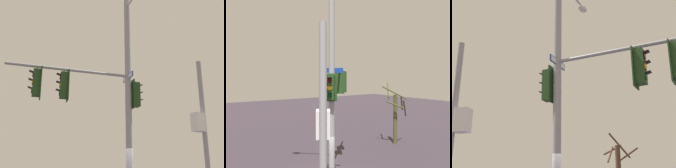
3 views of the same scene
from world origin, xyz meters
The scene contains 3 objects.
main_signal_pole_assembly centered at (0.38, -0.69, 5.18)m, with size 4.45×5.75×9.82m.
secondary_pole_assembly centered at (-3.56, 2.24, 3.66)m, with size 0.82×0.67×7.08m.
bare_tree_across_street centered at (3.17, -8.37, 2.27)m, with size 2.21×2.38×4.81m.
Camera 2 is at (-10.20, 6.20, 5.50)m, focal length 39.78 mm.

